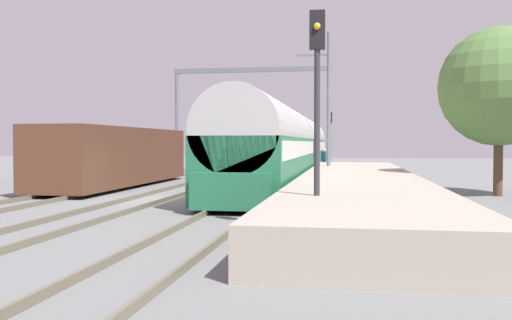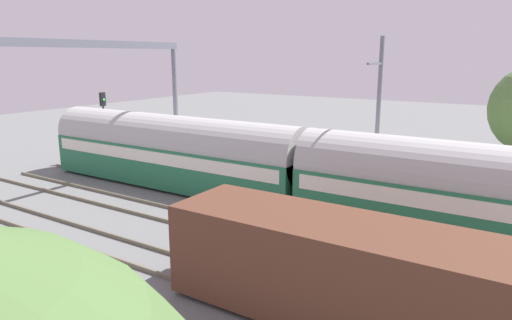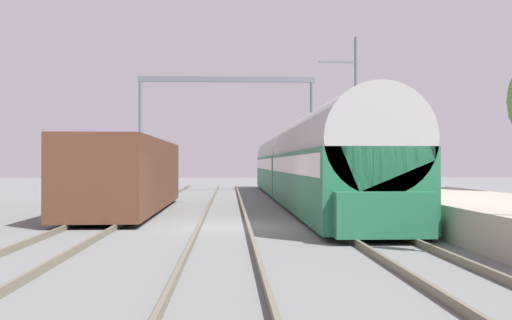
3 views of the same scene
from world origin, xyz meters
name	(u,v)px [view 1 (image 1 of 3)]	position (x,y,z in m)	size (l,w,h in m)	color
ground	(153,199)	(0.00, 0.00, 0.00)	(120.00, 120.00, 0.00)	slate
track_far_west	(58,196)	(-3.85, 0.00, 0.08)	(1.52, 60.00, 0.16)	#68614E
track_west	(153,197)	(0.00, 0.00, 0.08)	(1.52, 60.00, 0.16)	#68614E
track_east	(254,199)	(3.85, 0.00, 0.08)	(1.52, 60.00, 0.16)	#68614E
platform	(358,186)	(7.67, 2.00, 0.45)	(4.40, 28.00, 0.90)	#A39989
passenger_train	(288,146)	(3.85, 12.26, 1.97)	(2.93, 32.85, 3.82)	#236B47
freight_car	(118,156)	(-3.85, 5.72, 1.47)	(2.80, 13.00, 2.70)	#563323
person_crossing	(324,159)	(5.66, 19.19, 1.03)	(0.46, 0.43, 1.73)	#242424
railway_signal_near	(317,92)	(6.53, -6.98, 3.34)	(0.36, 0.30, 5.23)	#2D2D33
railway_signal_far	(330,132)	(5.77, 28.23, 3.06)	(0.36, 0.30, 4.75)	#2D2D33
catenary_gantry	(251,97)	(0.00, 21.86, 5.60)	(12.11, 0.28, 7.86)	slate
catenary_pole_east_mid	(328,105)	(6.21, 9.76, 4.15)	(1.90, 0.20, 8.00)	slate
tree_east_background	(499,87)	(13.23, 3.59, 4.39)	(4.77, 4.77, 6.78)	#4C3826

